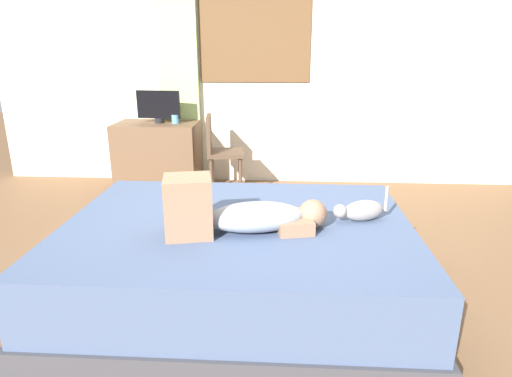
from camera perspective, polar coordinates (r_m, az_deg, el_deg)
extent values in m
plane|color=brown|center=(2.97, 0.23, -13.05)|extent=(16.00, 16.00, 0.00)
cube|color=beige|center=(5.13, 1.98, 16.95)|extent=(6.40, 0.12, 2.90)
cube|color=brown|center=(5.08, -0.17, 19.47)|extent=(1.22, 0.02, 1.03)
cube|color=white|center=(5.07, -0.17, 19.48)|extent=(1.14, 0.02, 0.95)
cube|color=#38383D|center=(2.89, -2.27, -12.36)|extent=(2.16, 1.67, 0.14)
cube|color=#425170|center=(2.77, -2.34, -7.81)|extent=(2.10, 1.62, 0.37)
ellipsoid|color=#8C939E|center=(2.53, -0.06, -3.71)|extent=(0.60, 0.37, 0.17)
sphere|color=#8C664C|center=(2.60, 7.38, -3.28)|extent=(0.17, 0.17, 0.17)
cube|color=#8C664C|center=(2.48, -8.78, -2.31)|extent=(0.30, 0.29, 0.34)
cube|color=#8C664C|center=(2.59, 4.77, -4.36)|extent=(0.25, 0.32, 0.08)
ellipsoid|color=gray|center=(2.77, 13.79, -2.79)|extent=(0.28, 0.18, 0.13)
sphere|color=gray|center=(2.70, 10.88, -2.90)|extent=(0.08, 0.08, 0.08)
cylinder|color=gray|center=(2.82, 16.59, -1.26)|extent=(0.03, 0.03, 0.16)
cube|color=brown|center=(5.06, -12.53, 4.18)|extent=(0.90, 0.56, 0.74)
cylinder|color=black|center=(4.98, -12.43, 8.61)|extent=(0.10, 0.10, 0.05)
cube|color=black|center=(4.95, -12.57, 10.60)|extent=(0.48, 0.07, 0.30)
cylinder|color=teal|center=(4.91, -10.43, 8.85)|extent=(0.08, 0.08, 0.09)
cylinder|color=#4C3828|center=(4.89, -2.10, 2.31)|extent=(0.04, 0.04, 0.44)
cylinder|color=#4C3828|center=(4.60, -2.01, 1.30)|extent=(0.04, 0.04, 0.44)
cylinder|color=#4C3828|center=(4.89, -5.66, 2.24)|extent=(0.04, 0.04, 0.44)
cylinder|color=#4C3828|center=(4.60, -5.80, 1.23)|extent=(0.04, 0.04, 0.44)
cube|color=#4C3828|center=(4.68, -3.96, 4.61)|extent=(0.42, 0.42, 0.04)
cube|color=#4C3828|center=(4.64, -6.12, 7.09)|extent=(0.08, 0.38, 0.38)
cube|color=#ADCC75|center=(5.15, -10.00, 14.47)|extent=(0.44, 0.06, 2.50)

